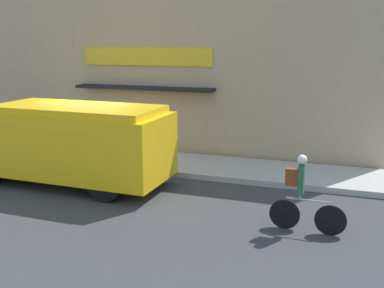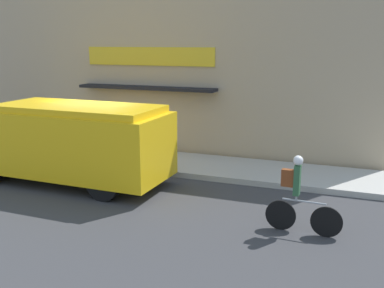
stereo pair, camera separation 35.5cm
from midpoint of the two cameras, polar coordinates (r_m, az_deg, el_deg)
name	(u,v)px [view 2 (the right image)]	position (r m, az deg, el deg)	size (l,w,h in m)	color
ground_plane	(101,169)	(14.32, -10.76, -3.13)	(70.00, 70.00, 0.00)	#38383A
sidewalk	(120,158)	(15.25, -8.53, -1.73)	(28.00, 2.31, 0.17)	#ADAAA3
storefront	(137,72)	(16.00, -6.41, 9.13)	(16.60, 0.78, 5.74)	tan
school_bus	(70,142)	(12.85, -14.45, 0.28)	(6.14, 2.70, 2.22)	yellow
cyclist	(298,196)	(9.59, 14.41, -6.41)	(1.59, 0.21, 1.65)	black
trash_bin	(134,144)	(15.04, -6.67, -0.04)	(0.65, 0.65, 0.77)	#38383D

